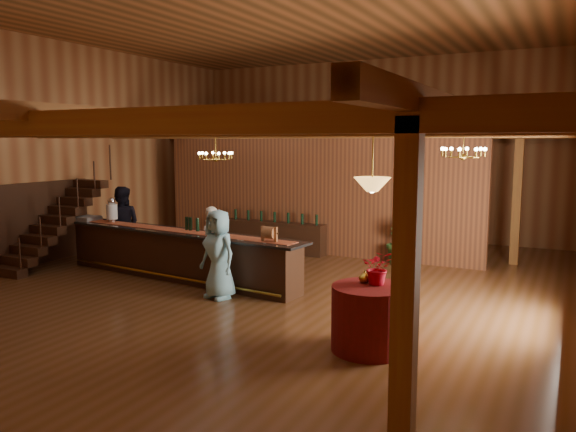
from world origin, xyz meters
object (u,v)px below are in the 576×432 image
at_px(beverage_dispenser, 112,210).
at_px(chandelier_right, 463,152).
at_px(raffle_drum, 269,233).
at_px(chandelier_left, 216,155).
at_px(backbar_shelf, 275,237).
at_px(floor_plant, 399,242).
at_px(tasting_bar, 177,254).
at_px(guest, 218,254).
at_px(bartender, 213,240).
at_px(staff_second, 122,225).
at_px(pendant_lamp, 372,184).
at_px(round_table, 370,318).

height_order(beverage_dispenser, chandelier_right, chandelier_right).
bearing_deg(raffle_drum, chandelier_left, 144.31).
xyz_separation_m(backbar_shelf, chandelier_right, (5.32, -2.51, 2.39)).
xyz_separation_m(chandelier_left, floor_plant, (3.83, 2.17, -2.11)).
bearing_deg(raffle_drum, tasting_bar, 172.99).
bearing_deg(chandelier_left, guest, -55.14).
bearing_deg(bartender, staff_second, 16.68).
xyz_separation_m(backbar_shelf, staff_second, (-2.71, -2.92, 0.54)).
bearing_deg(chandelier_left, beverage_dispenser, -152.96).
bearing_deg(pendant_lamp, chandelier_right, 78.91).
relative_size(tasting_bar, chandelier_right, 8.07).
bearing_deg(staff_second, beverage_dispenser, 73.15).
bearing_deg(round_table, staff_second, 158.88).
bearing_deg(chandelier_left, floor_plant, 29.56).
height_order(beverage_dispenser, staff_second, staff_second).
bearing_deg(raffle_drum, floor_plant, 69.57).
bearing_deg(pendant_lamp, floor_plant, 102.04).
bearing_deg(chandelier_left, chandelier_right, -2.93).
distance_m(chandelier_right, guest, 4.96).
bearing_deg(beverage_dispenser, tasting_bar, -7.26).
distance_m(tasting_bar, bartender, 0.89).
bearing_deg(bartender, floor_plant, -125.47).
distance_m(raffle_drum, round_table, 3.34).
bearing_deg(chandelier_right, raffle_drum, -156.80).
bearing_deg(pendant_lamp, round_table, 45.00).
bearing_deg(backbar_shelf, bartender, -91.08).
distance_m(backbar_shelf, round_table, 7.44).
relative_size(chandelier_left, bartender, 0.52).
height_order(tasting_bar, round_table, tasting_bar).
xyz_separation_m(staff_second, guest, (3.93, -1.57, -0.09)).
height_order(backbar_shelf, floor_plant, floor_plant).
height_order(raffle_drum, pendant_lamp, pendant_lamp).
bearing_deg(round_table, pendant_lamp, -135.00).
bearing_deg(raffle_drum, staff_second, 168.04).
distance_m(chandelier_right, floor_plant, 3.82).
bearing_deg(bartender, pendant_lamp, 163.88).
bearing_deg(beverage_dispenser, backbar_shelf, 52.20).
bearing_deg(backbar_shelf, chandelier_right, -25.53).
relative_size(beverage_dispenser, chandelier_right, 0.75).
height_order(raffle_drum, backbar_shelf, raffle_drum).
bearing_deg(beverage_dispenser, guest, -16.71).
xyz_separation_m(beverage_dispenser, floor_plant, (6.06, 3.31, -0.80)).
relative_size(bartender, staff_second, 0.81).
bearing_deg(round_table, raffle_drum, 145.21).
xyz_separation_m(backbar_shelf, pendant_lamp, (4.68, -5.78, 1.99)).
bearing_deg(tasting_bar, backbar_shelf, 88.64).
relative_size(bartender, guest, 0.90).
height_order(chandelier_right, pendant_lamp, same).
bearing_deg(pendant_lamp, tasting_bar, 157.22).
bearing_deg(guest, tasting_bar, 167.56).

